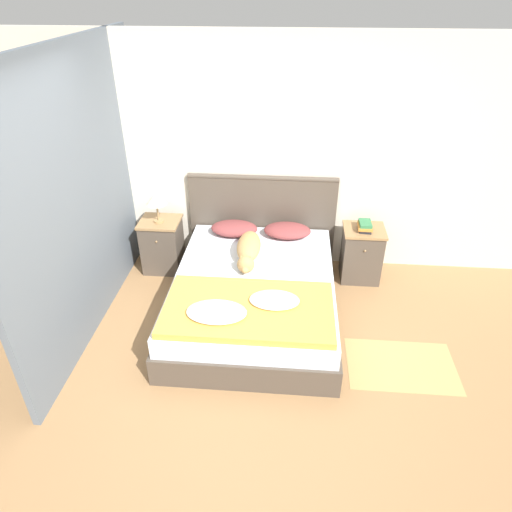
{
  "coord_description": "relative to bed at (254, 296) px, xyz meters",
  "views": [
    {
      "loc": [
        0.47,
        -2.66,
        2.97
      ],
      "look_at": [
        0.14,
        1.21,
        0.57
      ],
      "focal_mm": 32.0,
      "sensor_mm": 36.0,
      "label": 1
    }
  ],
  "objects": [
    {
      "name": "rug",
      "position": [
        1.37,
        -0.61,
        -0.23
      ],
      "size": [
        0.96,
        0.64,
        0.0
      ],
      "color": "tan",
      "rests_on": "ground_plane"
    },
    {
      "name": "wall_back",
      "position": [
        -0.14,
        1.13,
        1.04
      ],
      "size": [
        9.0,
        0.06,
        2.55
      ],
      "color": "beige",
      "rests_on": "ground_plane"
    },
    {
      "name": "dog",
      "position": [
        -0.09,
        0.34,
        0.34
      ],
      "size": [
        0.24,
        0.78,
        0.21
      ],
      "color": "tan",
      "rests_on": "bed"
    },
    {
      "name": "bed",
      "position": [
        0.0,
        0.0,
        0.0
      ],
      "size": [
        1.6,
        2.07,
        0.47
      ],
      "color": "#4C4238",
      "rests_on": "ground_plane"
    },
    {
      "name": "nightstand_right",
      "position": [
        1.14,
        0.78,
        0.08
      ],
      "size": [
        0.45,
        0.41,
        0.63
      ],
      "color": "#4C4238",
      "rests_on": "ground_plane"
    },
    {
      "name": "table_lamp",
      "position": [
        -1.14,
        0.75,
        0.67
      ],
      "size": [
        0.22,
        0.22,
        0.35
      ],
      "color": "#9E7A4C",
      "rests_on": "nightstand_left"
    },
    {
      "name": "nightstand_left",
      "position": [
        -1.14,
        0.78,
        0.08
      ],
      "size": [
        0.45,
        0.41,
        0.63
      ],
      "color": "#4C4238",
      "rests_on": "ground_plane"
    },
    {
      "name": "wall_side_left",
      "position": [
        -1.56,
        0.05,
        1.04
      ],
      "size": [
        0.06,
        3.1,
        2.55
      ],
      "color": "slate",
      "rests_on": "ground_plane"
    },
    {
      "name": "pillow_left",
      "position": [
        -0.3,
        0.82,
        0.31
      ],
      "size": [
        0.52,
        0.33,
        0.15
      ],
      "color": "brown",
      "rests_on": "bed"
    },
    {
      "name": "book_stack",
      "position": [
        1.13,
        0.75,
        0.44
      ],
      "size": [
        0.16,
        0.21,
        0.1
      ],
      "color": "#232328",
      "rests_on": "nightstand_right"
    },
    {
      "name": "ground_plane",
      "position": [
        -0.14,
        -1.0,
        -0.23
      ],
      "size": [
        16.0,
        16.0,
        0.0
      ],
      "primitive_type": "plane",
      "color": "#997047"
    },
    {
      "name": "quilt",
      "position": [
        -0.01,
        -0.57,
        0.28
      ],
      "size": [
        1.47,
        0.84,
        0.11
      ],
      "color": "gold",
      "rests_on": "bed"
    },
    {
      "name": "pillow_right",
      "position": [
        0.3,
        0.82,
        0.31
      ],
      "size": [
        0.52,
        0.33,
        0.15
      ],
      "color": "brown",
      "rests_on": "bed"
    },
    {
      "name": "headboard",
      "position": [
        0.0,
        1.06,
        0.33
      ],
      "size": [
        1.68,
        0.06,
        1.09
      ],
      "color": "#4C4238",
      "rests_on": "ground_plane"
    }
  ]
}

